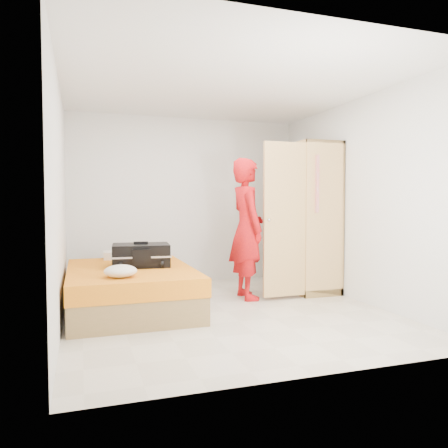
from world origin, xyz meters
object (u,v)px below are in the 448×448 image
object	(u,v)px
person	(247,229)
round_cushion	(121,271)
wardrobe	(302,221)
bed	(130,288)
suitcase	(141,255)

from	to	relation	value
person	round_cushion	distance (m)	1.91
person	wardrobe	bearing A→B (deg)	-74.18
bed	person	world-z (taller)	person
wardrobe	bed	bearing A→B (deg)	-171.15
person	suitcase	world-z (taller)	person
bed	wardrobe	bearing A→B (deg)	8.85
bed	wardrobe	size ratio (longest dim) A/B	0.96
wardrobe	round_cushion	world-z (taller)	wardrobe
bed	suitcase	size ratio (longest dim) A/B	2.74
person	suitcase	bearing A→B (deg)	92.74
bed	person	xyz separation A→B (m)	(1.54, 0.13, 0.67)
round_cushion	person	bearing A→B (deg)	24.41
bed	suitcase	bearing A→B (deg)	28.50
person	round_cushion	bearing A→B (deg)	115.03
wardrobe	round_cushion	bearing A→B (deg)	-158.78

